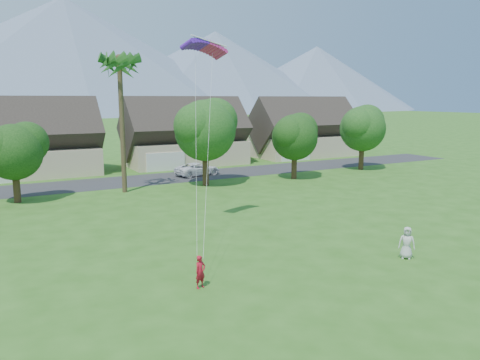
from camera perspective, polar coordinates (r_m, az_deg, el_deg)
ground at (r=20.86m, az=13.81°, el=-14.59°), size 500.00×500.00×0.00m
street at (r=50.30m, az=-13.29°, el=-0.13°), size 90.00×7.00×0.01m
kite_flyer at (r=21.74m, az=-4.86°, el=-11.10°), size 0.64×0.51×1.53m
watcher at (r=26.94m, az=19.66°, el=-7.22°), size 1.00×1.00×1.76m
parked_car at (r=52.73m, az=-5.20°, el=1.34°), size 5.55×3.31×1.44m
mountain_ridge at (r=275.58m, az=-24.53°, el=13.32°), size 540.00×240.00×70.00m
houses_row at (r=58.62m, az=-15.34°, el=4.57°), size 72.75×8.19×8.86m
tree_row at (r=43.55m, az=-12.83°, el=4.85°), size 62.27×6.67×8.45m
fan_palm at (r=43.86m, az=-14.51°, el=13.86°), size 3.00×3.00×13.80m
parafoil_kite at (r=30.59m, az=-4.42°, el=16.03°), size 3.50×1.50×0.50m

